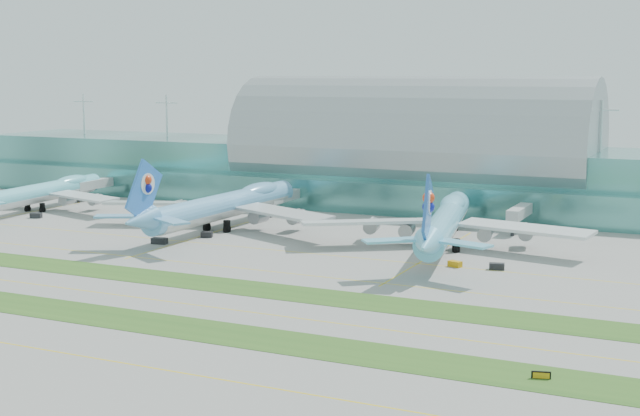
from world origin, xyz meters
The scene contains 17 objects.
ground centered at (0.00, 0.00, 0.00)m, with size 700.00×700.00×0.00m, color gray.
terminal centered at (0.01, 128.79, 14.23)m, with size 340.00×69.10×36.00m.
grass_strip_near centered at (0.00, -28.00, 0.04)m, with size 420.00×12.00×0.08m, color #2D591E.
grass_strip_far centered at (0.00, 2.00, 0.04)m, with size 420.00×12.00×0.08m, color #2D591E.
taxiline_a centered at (0.00, -48.00, 0.01)m, with size 420.00×0.35×0.01m, color yellow.
taxiline_b centered at (0.00, -14.00, 0.01)m, with size 420.00×0.35×0.01m, color yellow.
taxiline_c centered at (0.00, 18.00, 0.01)m, with size 420.00×0.35×0.01m, color yellow.
taxiline_d centered at (0.00, 40.00, 0.01)m, with size 420.00×0.35×0.01m, color yellow.
airliner_a centered at (-105.60, 67.25, 6.13)m, with size 63.32×72.20×19.86m.
airliner_b centered at (-32.94, 61.86, 7.17)m, with size 74.40×84.35×23.24m.
airliner_c centered at (32.27, 61.05, 7.10)m, with size 72.28×83.08×23.01m.
gse_b centered at (-95.62, 53.20, 0.77)m, with size 3.40×1.78×1.54m, color black.
gse_c centered at (-36.69, 34.61, 0.78)m, with size 4.08×2.03×1.56m, color black.
gse_d centered at (-30.47, 47.66, 0.76)m, with size 3.00×1.91×1.52m, color black.
gse_e centered at (41.19, 40.21, 0.67)m, with size 3.03×1.74×1.34m, color #C68C0B.
gse_f centered at (50.63, 41.33, 0.75)m, with size 3.42×1.72×1.51m, color black.
taxiway_sign_east centered at (74.52, -28.14, 0.59)m, with size 2.77×1.04×1.18m.
Camera 1 is at (98.21, -153.87, 43.80)m, focal length 50.00 mm.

